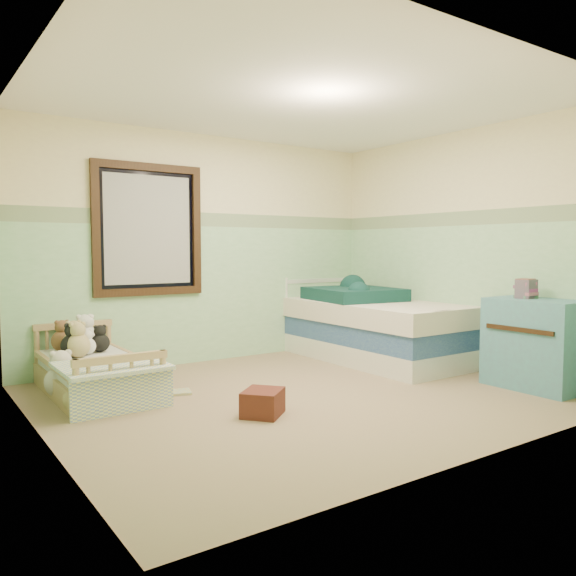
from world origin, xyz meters
TOP-DOWN VIEW (x-y plane):
  - floor at (0.00, 0.00)m, footprint 4.20×3.60m
  - ceiling at (0.00, 0.00)m, footprint 4.20×3.60m
  - wall_back at (0.00, 1.80)m, footprint 4.20×0.04m
  - wall_front at (0.00, -1.80)m, footprint 4.20×0.04m
  - wall_left at (-2.10, 0.00)m, footprint 0.04×3.60m
  - wall_right at (2.10, 0.00)m, footprint 0.04×3.60m
  - wainscot_mint at (0.00, 1.79)m, footprint 4.20×0.01m
  - border_strip at (0.00, 1.79)m, footprint 4.20×0.01m
  - window_frame at (-0.70, 1.76)m, footprint 1.16×0.06m
  - window_blinds at (-0.70, 1.77)m, footprint 0.92×0.01m
  - toddler_bed_frame at (-1.47, 1.05)m, footprint 0.73×1.46m
  - toddler_mattress at (-1.47, 1.05)m, footprint 0.67×1.39m
  - patchwork_quilt at (-1.47, 0.60)m, footprint 0.79×0.73m
  - plush_bed_brown at (-1.62, 1.55)m, footprint 0.20×0.20m
  - plush_bed_white at (-1.42, 1.55)m, footprint 0.23×0.23m
  - plush_bed_tan at (-1.57, 1.33)m, footprint 0.21×0.21m
  - plush_bed_dark at (-1.34, 1.33)m, footprint 0.17×0.17m
  - plush_floor_cream at (-1.75, 1.07)m, footprint 0.27×0.27m
  - plush_floor_tan at (-1.76, 0.53)m, footprint 0.22×0.22m
  - twin_bed_frame at (1.55, 0.76)m, footprint 1.06×2.13m
  - twin_boxspring at (1.55, 0.76)m, footprint 1.06×2.13m
  - twin_mattress at (1.55, 0.76)m, footprint 1.11×2.17m
  - teal_blanket at (1.50, 1.06)m, footprint 1.02×1.07m
  - dresser at (1.84, -1.00)m, footprint 0.50×0.80m
  - book_stack at (1.84, -0.90)m, footprint 0.18×0.15m
  - red_pillow at (-0.62, -0.32)m, footprint 0.41×0.41m
  - floor_book at (-0.90, 0.64)m, footprint 0.29×0.25m
  - extra_plush_0 at (-1.61, 1.22)m, footprint 0.21×0.21m
  - extra_plush_1 at (-1.48, 1.26)m, footprint 0.15×0.15m
  - extra_plush_2 at (-1.58, 1.18)m, footprint 0.21×0.21m
  - extra_plush_3 at (-1.40, 1.57)m, footprint 0.22×0.22m

SIDE VIEW (x-z plane):
  - floor at x=0.00m, z-range -0.02..0.00m
  - floor_book at x=-0.90m, z-range 0.00..0.02m
  - toddler_bed_frame at x=-1.47m, z-range 0.00..0.19m
  - red_pillow at x=-0.62m, z-range 0.00..0.19m
  - plush_floor_tan at x=-1.76m, z-range 0.00..0.22m
  - twin_bed_frame at x=1.55m, z-range 0.00..0.22m
  - plush_floor_cream at x=-1.75m, z-range 0.00..0.27m
  - toddler_mattress at x=-1.47m, z-range 0.19..0.31m
  - patchwork_quilt at x=-1.47m, z-range 0.31..0.34m
  - twin_boxspring at x=1.55m, z-range 0.22..0.44m
  - extra_plush_1 at x=-1.48m, z-range 0.31..0.46m
  - plush_bed_dark at x=-1.34m, z-range 0.31..0.48m
  - dresser at x=1.84m, z-range 0.00..0.80m
  - plush_bed_brown at x=-1.62m, z-range 0.31..0.51m
  - extra_plush_0 at x=-1.61m, z-range 0.31..0.51m
  - plush_bed_tan at x=-1.57m, z-range 0.31..0.52m
  - extra_plush_2 at x=-1.58m, z-range 0.31..0.52m
  - extra_plush_3 at x=-1.40m, z-range 0.31..0.53m
  - plush_bed_white at x=-1.42m, z-range 0.31..0.53m
  - twin_mattress at x=1.55m, z-range 0.44..0.66m
  - teal_blanket at x=1.50m, z-range 0.66..0.80m
  - wainscot_mint at x=0.00m, z-range 0.00..1.50m
  - book_stack at x=1.84m, z-range 0.80..0.98m
  - wall_back at x=0.00m, z-range 0.00..2.50m
  - wall_front at x=0.00m, z-range 0.00..2.50m
  - wall_left at x=-2.10m, z-range 0.00..2.50m
  - wall_right at x=2.10m, z-range 0.00..2.50m
  - window_blinds at x=-0.70m, z-range 0.89..2.01m
  - window_frame at x=-0.70m, z-range 0.77..2.13m
  - border_strip at x=0.00m, z-range 1.50..1.65m
  - ceiling at x=0.00m, z-range 2.50..2.52m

